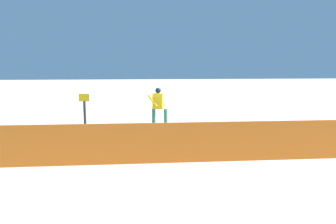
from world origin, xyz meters
TOP-DOWN VIEW (x-y plane):
  - ground_plane at (0.00, 0.00)m, footprint 120.00×120.00m
  - grind_box at (0.00, 0.00)m, footprint 5.42×0.59m
  - snowboarder at (0.48, -0.02)m, footprint 1.55×0.77m
  - safety_fence at (0.00, 3.01)m, footprint 10.59×0.26m
  - trail_marker at (3.34, -0.25)m, footprint 0.40×0.10m

SIDE VIEW (x-z plane):
  - ground_plane at x=0.00m, z-range 0.00..0.00m
  - grind_box at x=0.00m, z-range -0.02..0.49m
  - safety_fence at x=0.00m, z-range 0.00..1.22m
  - trail_marker at x=3.34m, z-range 0.07..1.88m
  - snowboarder at x=0.48m, z-range 0.58..2.11m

